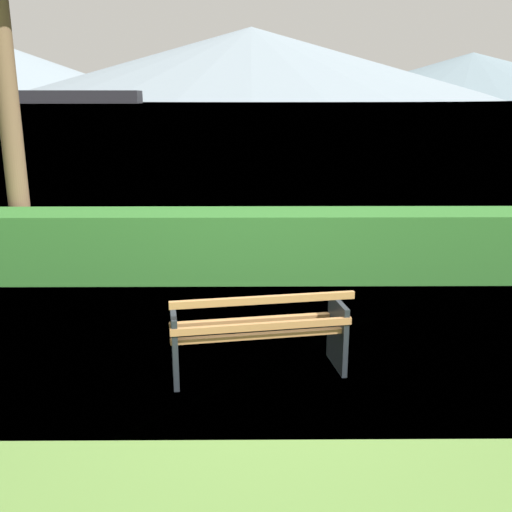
# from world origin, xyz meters

# --- Properties ---
(ground_plane) EXTENTS (1400.00, 1400.00, 0.00)m
(ground_plane) POSITION_xyz_m (0.00, 0.00, 0.00)
(ground_plane) COLOR #567A38
(water_surface) EXTENTS (620.00, 620.00, 0.00)m
(water_surface) POSITION_xyz_m (0.00, 308.85, 0.00)
(water_surface) COLOR #7A99A8
(water_surface) RESTS_ON ground_plane
(park_bench) EXTENTS (1.70, 0.83, 0.87)m
(park_bench) POSITION_xyz_m (0.01, -0.06, 0.42)
(park_bench) COLOR #A0703F
(park_bench) RESTS_ON ground_plane
(hedge_row) EXTENTS (10.88, 0.83, 0.97)m
(hedge_row) POSITION_xyz_m (0.00, 2.98, 0.49)
(hedge_row) COLOR #2D6B28
(hedge_row) RESTS_ON ground_plane
(distant_hills) EXTENTS (863.57, 469.55, 66.58)m
(distant_hills) POSITION_xyz_m (-65.25, 573.35, 30.59)
(distant_hills) COLOR gray
(distant_hills) RESTS_ON ground_plane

